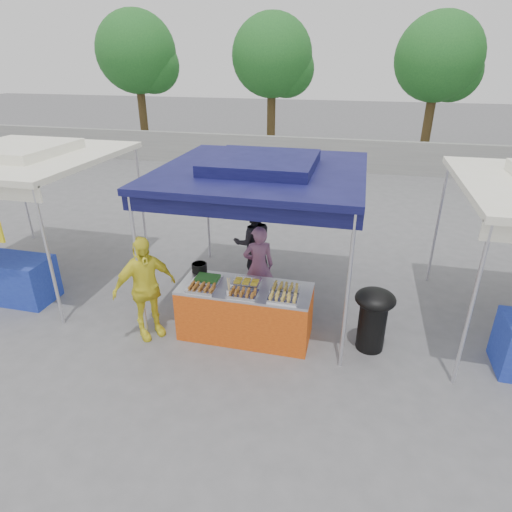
% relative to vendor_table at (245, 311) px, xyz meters
% --- Properties ---
extents(ground_plane, '(80.00, 80.00, 0.00)m').
position_rel_vendor_table_xyz_m(ground_plane, '(0.00, 0.10, -0.43)').
color(ground_plane, slate).
extents(back_wall, '(40.00, 0.25, 1.20)m').
position_rel_vendor_table_xyz_m(back_wall, '(0.00, 11.10, 0.17)').
color(back_wall, gray).
rests_on(back_wall, ground_plane).
extents(main_canopy, '(3.20, 3.20, 2.57)m').
position_rel_vendor_table_xyz_m(main_canopy, '(0.00, 1.07, 1.94)').
color(main_canopy, silver).
rests_on(main_canopy, ground_plane).
extents(neighbor_stall_left, '(3.20, 3.20, 2.57)m').
position_rel_vendor_table_xyz_m(neighbor_stall_left, '(-4.50, 0.67, 1.18)').
color(neighbor_stall_left, silver).
rests_on(neighbor_stall_left, ground_plane).
extents(tree_0, '(3.47, 3.40, 5.84)m').
position_rel_vendor_table_xyz_m(tree_0, '(-8.17, 13.17, 3.56)').
color(tree_0, '#49371C').
rests_on(tree_0, ground_plane).
extents(tree_1, '(3.37, 3.29, 5.65)m').
position_rel_vendor_table_xyz_m(tree_1, '(-2.29, 13.51, 3.43)').
color(tree_1, '#49371C').
rests_on(tree_1, ground_plane).
extents(tree_2, '(3.33, 3.24, 5.57)m').
position_rel_vendor_table_xyz_m(tree_2, '(4.12, 13.52, 3.38)').
color(tree_2, '#49371C').
rests_on(tree_2, ground_plane).
extents(vendor_table, '(2.00, 0.80, 0.85)m').
position_rel_vendor_table_xyz_m(vendor_table, '(0.00, 0.00, 0.00)').
color(vendor_table, '#DB5113').
rests_on(vendor_table, ground_plane).
extents(food_tray_fl, '(0.42, 0.30, 0.07)m').
position_rel_vendor_table_xyz_m(food_tray_fl, '(-0.60, -0.24, 0.46)').
color(food_tray_fl, white).
rests_on(food_tray_fl, vendor_table).
extents(food_tray_fm, '(0.42, 0.30, 0.07)m').
position_rel_vendor_table_xyz_m(food_tray_fm, '(0.03, -0.24, 0.46)').
color(food_tray_fm, white).
rests_on(food_tray_fm, vendor_table).
extents(food_tray_fr, '(0.42, 0.30, 0.07)m').
position_rel_vendor_table_xyz_m(food_tray_fr, '(0.62, -0.22, 0.46)').
color(food_tray_fr, white).
rests_on(food_tray_fr, vendor_table).
extents(food_tray_bl, '(0.42, 0.30, 0.07)m').
position_rel_vendor_table_xyz_m(food_tray_bl, '(-0.61, 0.06, 0.46)').
color(food_tray_bl, white).
rests_on(food_tray_bl, vendor_table).
extents(food_tray_bm, '(0.42, 0.30, 0.07)m').
position_rel_vendor_table_xyz_m(food_tray_bm, '(-0.00, 0.10, 0.46)').
color(food_tray_bm, white).
rests_on(food_tray_bm, vendor_table).
extents(food_tray_br, '(0.42, 0.30, 0.07)m').
position_rel_vendor_table_xyz_m(food_tray_br, '(0.61, 0.05, 0.46)').
color(food_tray_br, white).
rests_on(food_tray_br, vendor_table).
extents(cooking_pot, '(0.24, 0.24, 0.14)m').
position_rel_vendor_table_xyz_m(cooking_pot, '(-0.84, 0.33, 0.50)').
color(cooking_pot, black).
rests_on(cooking_pot, vendor_table).
extents(skewer_cup, '(0.08, 0.08, 0.10)m').
position_rel_vendor_table_xyz_m(skewer_cup, '(-0.17, -0.28, 0.47)').
color(skewer_cup, silver).
rests_on(skewer_cup, vendor_table).
extents(wok_burner, '(0.58, 0.58, 0.98)m').
position_rel_vendor_table_xyz_m(wok_burner, '(1.90, 0.12, 0.16)').
color(wok_burner, black).
rests_on(wok_burner, ground_plane).
extents(crate_left, '(0.56, 0.39, 0.34)m').
position_rel_vendor_table_xyz_m(crate_left, '(-0.25, 0.74, -0.26)').
color(crate_left, '#162BB8').
rests_on(crate_left, ground_plane).
extents(crate_right, '(0.49, 0.34, 0.30)m').
position_rel_vendor_table_xyz_m(crate_right, '(0.37, 0.56, -0.28)').
color(crate_right, '#162BB8').
rests_on(crate_right, ground_plane).
extents(crate_stacked, '(0.48, 0.34, 0.29)m').
position_rel_vendor_table_xyz_m(crate_stacked, '(0.37, 0.56, 0.01)').
color(crate_stacked, '#162BB8').
rests_on(crate_stacked, crate_right).
extents(vendor_woman, '(0.62, 0.52, 1.45)m').
position_rel_vendor_table_xyz_m(vendor_woman, '(-0.02, 0.98, 0.30)').
color(vendor_woman, '#9B6388').
rests_on(vendor_woman, ground_plane).
extents(helper_man, '(0.92, 0.83, 1.54)m').
position_rel_vendor_table_xyz_m(helper_man, '(-0.34, 1.84, 0.35)').
color(helper_man, '#222227').
rests_on(helper_man, ground_plane).
extents(customer_person, '(0.95, 1.00, 1.66)m').
position_rel_vendor_table_xyz_m(customer_person, '(-1.47, -0.35, 0.41)').
color(customer_person, '#FFF338').
rests_on(customer_person, ground_plane).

